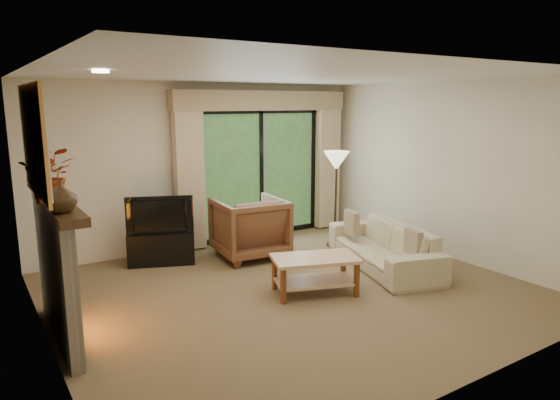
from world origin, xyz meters
TOP-DOWN VIEW (x-y plane):
  - floor at (0.00, 0.00)m, footprint 5.50×5.50m
  - ceiling at (0.00, 0.00)m, footprint 5.50×5.50m
  - wall_back at (0.00, 2.50)m, footprint 5.00×0.00m
  - wall_front at (0.00, -2.50)m, footprint 5.00×0.00m
  - wall_left at (-2.75, 0.00)m, footprint 0.00×5.00m
  - wall_right at (2.75, 0.00)m, footprint 0.00×5.00m
  - fireplace at (-2.63, 0.20)m, footprint 0.24×1.70m
  - mirror at (-2.71, 0.20)m, footprint 0.07×1.45m
  - sliding_door at (1.00, 2.45)m, footprint 2.26×0.10m
  - curtain_left at (-0.35, 2.34)m, footprint 0.45×0.18m
  - curtain_right at (2.35, 2.34)m, footprint 0.45×0.18m
  - cornice at (1.00, 2.36)m, footprint 3.20×0.24m
  - media_console at (-0.97, 1.95)m, footprint 1.02×0.74m
  - tv at (-0.97, 1.95)m, footprint 0.91×0.46m
  - armchair at (0.24, 1.52)m, footprint 1.06×1.08m
  - sofa at (1.61, 0.10)m, footprint 1.40×2.25m
  - pillow_near at (1.54, -0.51)m, footprint 0.18×0.35m
  - pillow_far at (1.54, 0.70)m, footprint 0.20×0.38m
  - coffee_table at (0.19, -0.19)m, footprint 1.15×0.88m
  - floor_lamp at (1.71, 1.30)m, footprint 0.49×0.49m
  - vase at (-2.61, -0.30)m, footprint 0.28×0.28m
  - branches at (-2.61, 0.19)m, footprint 0.59×0.55m

SIDE VIEW (x-z plane):
  - floor at x=0.00m, z-range 0.00..0.00m
  - coffee_table at x=0.19m, z-range 0.00..0.46m
  - media_console at x=-0.97m, z-range 0.00..0.47m
  - sofa at x=1.61m, z-range 0.00..0.61m
  - armchair at x=0.24m, z-range 0.00..0.91m
  - pillow_near at x=1.54m, z-range 0.34..0.68m
  - pillow_far at x=1.54m, z-range 0.33..0.70m
  - fireplace at x=-2.63m, z-range 0.00..1.37m
  - tv at x=-0.97m, z-range 0.47..1.00m
  - floor_lamp at x=1.71m, z-range 0.00..1.54m
  - sliding_door at x=1.00m, z-range 0.02..2.18m
  - curtain_left at x=-0.35m, z-range 0.02..2.38m
  - curtain_right at x=2.35m, z-range 0.02..2.38m
  - wall_back at x=0.00m, z-range -1.20..3.80m
  - wall_front at x=0.00m, z-range -1.20..3.80m
  - wall_left at x=-2.75m, z-range -1.20..3.80m
  - wall_right at x=2.75m, z-range -1.20..3.80m
  - vase at x=-2.61m, z-range 1.37..1.65m
  - branches at x=-2.61m, z-range 1.37..1.90m
  - mirror at x=-2.71m, z-range 1.44..2.46m
  - cornice at x=1.00m, z-range 2.16..2.48m
  - ceiling at x=0.00m, z-range 2.60..2.60m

